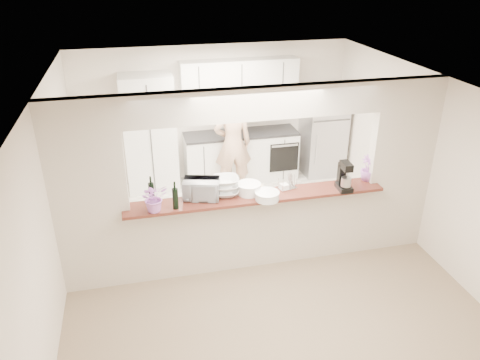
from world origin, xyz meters
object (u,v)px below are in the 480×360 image
object	(u,v)px
refrigerator	(323,131)
toaster_oven	(201,189)
person	(233,145)
stand_mixer	(344,177)

from	to	relation	value
refrigerator	toaster_oven	bearing A→B (deg)	-136.61
toaster_oven	person	world-z (taller)	person
stand_mixer	person	distance (m)	2.59
toaster_oven	stand_mixer	bearing A→B (deg)	9.16
toaster_oven	stand_mixer	xyz separation A→B (m)	(1.87, -0.19, 0.05)
refrigerator	person	xyz separation A→B (m)	(-1.86, -0.42, 0.06)
stand_mixer	refrigerator	bearing A→B (deg)	72.42
refrigerator	stand_mixer	xyz separation A→B (m)	(-0.88, -2.79, 0.42)
refrigerator	toaster_oven	distance (m)	3.80
stand_mixer	person	world-z (taller)	person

